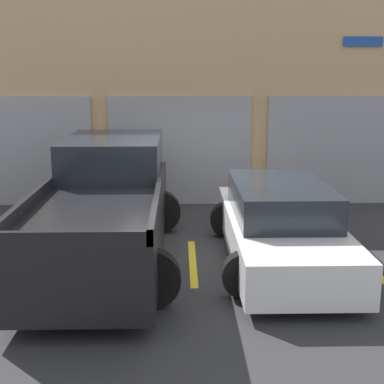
% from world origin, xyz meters
% --- Properties ---
extents(ground_plane, '(28.00, 28.00, 0.00)m').
position_xyz_m(ground_plane, '(0.00, 0.00, 0.00)').
color(ground_plane, '#2D2D30').
extents(shophouse_building, '(14.47, 0.68, 5.00)m').
position_xyz_m(shophouse_building, '(-0.01, 3.28, 2.45)').
color(shophouse_building, tan).
rests_on(shophouse_building, ground).
extents(pickup_truck, '(2.53, 5.58, 1.93)m').
position_xyz_m(pickup_truck, '(-1.46, -0.73, 0.90)').
color(pickup_truck, black).
rests_on(pickup_truck, ground).
extents(sedan_white, '(2.18, 4.56, 1.33)m').
position_xyz_m(sedan_white, '(1.46, -1.02, 0.63)').
color(sedan_white, white).
rests_on(sedan_white, ground).
extents(parking_stripe_far_left, '(0.12, 2.20, 0.01)m').
position_xyz_m(parking_stripe_far_left, '(-2.92, -1.05, 0.00)').
color(parking_stripe_far_left, gold).
rests_on(parking_stripe_far_left, ground).
extents(parking_stripe_left, '(0.12, 2.20, 0.01)m').
position_xyz_m(parking_stripe_left, '(0.00, -1.05, 0.00)').
color(parking_stripe_left, gold).
rests_on(parking_stripe_left, ground).
extents(parking_stripe_centre, '(0.12, 2.20, 0.01)m').
position_xyz_m(parking_stripe_centre, '(2.92, -1.05, 0.00)').
color(parking_stripe_centre, gold).
rests_on(parking_stripe_centre, ground).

